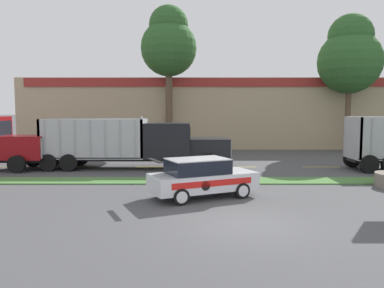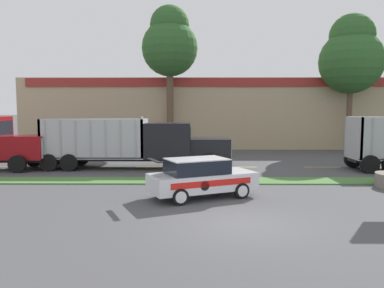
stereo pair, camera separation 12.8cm
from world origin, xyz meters
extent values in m
plane|color=#474749|center=(0.00, 0.00, 0.00)|extent=(600.00, 600.00, 0.00)
cube|color=#477538|center=(0.00, 7.21, 0.03)|extent=(120.00, 1.77, 0.06)
cube|color=yellow|center=(-9.48, 12.10, 0.00)|extent=(2.40, 0.14, 0.01)
cube|color=yellow|center=(-4.08, 12.10, 0.00)|extent=(2.40, 0.14, 0.01)
cube|color=yellow|center=(1.32, 12.10, 0.00)|extent=(2.40, 0.14, 0.01)
cube|color=yellow|center=(6.72, 12.10, 0.00)|extent=(2.40, 0.14, 0.01)
cube|color=black|center=(-5.08, 11.61, 0.61)|extent=(11.57, 1.35, 0.18)
cube|color=black|center=(-0.54, 11.61, 1.30)|extent=(2.48, 2.02, 1.19)
cube|color=#B7B7BC|center=(0.73, 11.61, 1.30)|extent=(0.06, 1.72, 1.01)
cube|color=black|center=(-3.18, 11.61, 1.78)|extent=(2.79, 2.46, 2.16)
cube|color=black|center=(-1.76, 11.61, 2.16)|extent=(0.04, 2.09, 0.97)
cylinder|color=silver|center=(-4.67, 10.81, 2.54)|extent=(0.14, 0.14, 1.51)
cube|color=#B7B7BC|center=(-7.72, 11.61, 0.76)|extent=(6.29, 2.46, 0.12)
cube|color=#B7B7BC|center=(-4.65, 11.61, 1.94)|extent=(0.16, 2.46, 2.36)
cube|color=#B7B7BC|center=(-10.79, 11.61, 1.94)|extent=(0.16, 2.46, 2.36)
cube|color=#B7B7BC|center=(-7.72, 10.46, 1.94)|extent=(6.29, 0.16, 2.36)
cube|color=#B7B7BC|center=(-7.72, 12.76, 1.94)|extent=(6.29, 0.16, 2.36)
cube|color=#A3A3A8|center=(-10.42, 10.36, 1.94)|extent=(0.10, 0.04, 2.24)
cube|color=#A3A3A8|center=(-9.52, 10.36, 1.94)|extent=(0.10, 0.04, 2.24)
cube|color=#A3A3A8|center=(-8.62, 10.36, 1.94)|extent=(0.10, 0.04, 2.24)
cube|color=#A3A3A8|center=(-7.72, 10.36, 1.94)|extent=(0.10, 0.04, 2.24)
cube|color=#A3A3A8|center=(-6.82, 10.36, 1.94)|extent=(0.10, 0.04, 2.24)
cube|color=#A3A3A8|center=(-5.92, 10.36, 1.94)|extent=(0.10, 0.04, 2.24)
cube|color=#A3A3A8|center=(-5.02, 10.36, 1.94)|extent=(0.10, 0.04, 2.24)
cylinder|color=black|center=(-0.54, 10.40, 0.52)|extent=(1.04, 0.30, 1.04)
cylinder|color=black|center=(-0.54, 12.82, 0.52)|extent=(1.04, 0.30, 1.04)
cylinder|color=black|center=(-10.27, 10.40, 0.52)|extent=(1.04, 0.30, 1.04)
cylinder|color=black|center=(-10.27, 12.82, 0.52)|extent=(1.04, 0.30, 1.04)
cylinder|color=black|center=(-9.05, 10.40, 0.52)|extent=(1.04, 0.30, 1.04)
cylinder|color=black|center=(-9.05, 12.82, 0.52)|extent=(1.04, 0.30, 1.04)
cube|color=#ADADB2|center=(8.11, 10.82, 2.02)|extent=(0.16, 2.36, 2.49)
cube|color=#99999E|center=(8.70, 9.63, 2.02)|extent=(0.10, 0.04, 2.36)
cylinder|color=black|center=(8.63, 9.67, 0.54)|extent=(1.08, 0.30, 1.08)
cylinder|color=black|center=(8.63, 11.98, 0.54)|extent=(1.08, 0.30, 1.08)
cylinder|color=black|center=(9.89, 11.98, 0.54)|extent=(1.08, 0.30, 1.08)
cube|color=maroon|center=(-11.87, 10.95, 1.40)|extent=(2.58, 1.95, 1.42)
cube|color=#B7B7BC|center=(-10.55, 10.95, 1.40)|extent=(0.06, 1.66, 1.21)
cube|color=black|center=(-13.14, 10.95, 2.44)|extent=(0.04, 2.02, 1.16)
cylinder|color=black|center=(-11.87, 9.78, 0.51)|extent=(1.03, 0.30, 1.03)
cylinder|color=black|center=(-11.87, 12.12, 0.51)|extent=(1.03, 0.30, 1.03)
cube|color=silver|center=(-1.17, 3.69, 0.68)|extent=(4.79, 3.48, 0.71)
cube|color=black|center=(-1.41, 3.58, 1.32)|extent=(2.88, 2.46, 0.58)
cube|color=silver|center=(-1.41, 3.58, 1.63)|extent=(2.88, 2.46, 0.04)
cube|color=black|center=(-3.10, 2.82, 1.67)|extent=(0.78, 1.40, 0.03)
cube|color=red|center=(-0.80, 2.86, 0.75)|extent=(3.24, 1.47, 0.25)
cylinder|color=black|center=(-1.10, 2.72, 0.68)|extent=(0.36, 0.17, 0.39)
cylinder|color=black|center=(0.44, 3.47, 0.33)|extent=(0.68, 0.45, 0.65)
cylinder|color=silver|center=(0.48, 3.37, 0.33)|extent=(0.42, 0.20, 0.46)
cylinder|color=black|center=(-0.28, 5.05, 0.33)|extent=(0.68, 0.45, 0.65)
cylinder|color=silver|center=(-0.32, 5.14, 0.33)|extent=(0.42, 0.20, 0.46)
cylinder|color=black|center=(-2.07, 2.34, 0.33)|extent=(0.68, 0.45, 0.65)
cylinder|color=silver|center=(-2.02, 2.24, 0.33)|extent=(0.42, 0.20, 0.46)
cylinder|color=black|center=(-2.78, 3.92, 0.33)|extent=(0.68, 0.45, 0.65)
cylinder|color=silver|center=(-2.82, 4.01, 0.33)|extent=(0.42, 0.20, 0.46)
cube|color=tan|center=(0.21, 28.75, 3.33)|extent=(36.30, 12.00, 6.65)
cube|color=maroon|center=(0.21, 22.70, 6.20)|extent=(34.48, 0.10, 0.80)
cylinder|color=brown|center=(12.20, 21.50, 3.18)|extent=(0.47, 0.47, 6.37)
sphere|color=#2D5B28|center=(12.20, 21.50, 7.89)|extent=(5.53, 5.53, 5.53)
sphere|color=#2D5B28|center=(12.20, 21.50, 10.10)|extent=(3.87, 3.87, 3.87)
cylinder|color=brown|center=(-3.71, 21.94, 3.89)|extent=(0.61, 0.61, 7.78)
sphere|color=#2D5B28|center=(-3.71, 21.94, 9.15)|extent=(4.96, 4.96, 4.96)
sphere|color=#2D5B28|center=(-3.71, 21.94, 11.13)|extent=(3.47, 3.47, 3.47)
camera|label=1|loc=(-1.64, -11.80, 3.64)|focal=35.00mm
camera|label=2|loc=(-1.52, -11.80, 3.64)|focal=35.00mm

